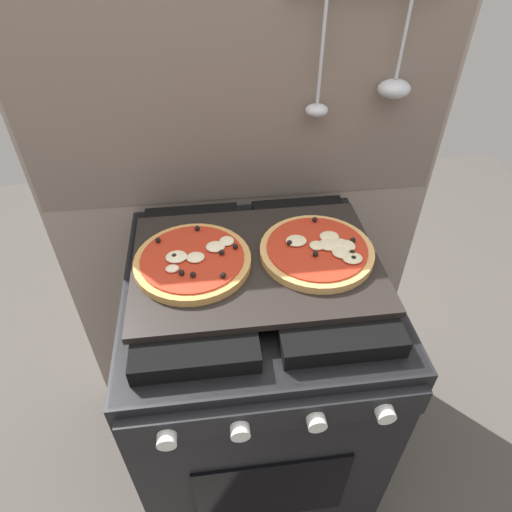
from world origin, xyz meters
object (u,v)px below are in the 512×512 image
object	(u,v)px
stove	(256,382)
baking_tray	(256,262)
pizza_right	(318,250)
pizza_left	(193,260)

from	to	relation	value
stove	baking_tray	xyz separation A→B (m)	(0.00, 0.00, 0.46)
pizza_right	pizza_left	bearing A→B (deg)	179.47
stove	baking_tray	size ratio (longest dim) A/B	1.67
baking_tray	pizza_right	size ratio (longest dim) A/B	2.14
baking_tray	stove	bearing A→B (deg)	-90.00
baking_tray	pizza_left	bearing A→B (deg)	178.92
stove	pizza_left	distance (m)	0.50
pizza_left	pizza_right	size ratio (longest dim) A/B	1.00
pizza_right	baking_tray	bearing A→B (deg)	-179.99
baking_tray	pizza_right	world-z (taller)	pizza_right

